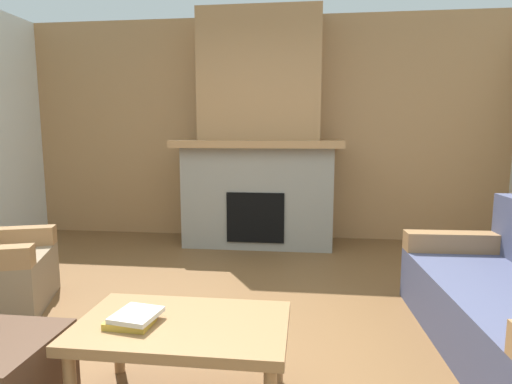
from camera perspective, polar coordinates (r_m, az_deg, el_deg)
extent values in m
plane|color=brown|center=(2.73, -6.10, -20.93)|extent=(9.00, 9.00, 0.00)
cube|color=#A87A4C|center=(5.35, 0.90, 8.41)|extent=(6.00, 0.12, 2.70)
cube|color=gray|center=(5.00, 0.39, -0.48)|extent=(1.70, 0.70, 1.15)
cube|color=black|center=(4.71, -0.05, -3.43)|extent=(0.64, 0.08, 0.56)
cube|color=#A87A4C|center=(4.90, 0.34, 6.56)|extent=(1.90, 0.82, 0.08)
cube|color=#A87A4C|center=(5.08, 0.54, 15.38)|extent=(1.40, 0.50, 1.47)
cube|color=#997047|center=(3.66, 25.89, -6.09)|extent=(0.85, 0.19, 0.15)
cube|color=#997047|center=(4.01, -30.82, -5.25)|extent=(0.76, 0.38, 0.15)
cube|color=#997047|center=(2.14, -9.88, -17.45)|extent=(1.00, 0.60, 0.05)
cylinder|color=#997047|center=(2.58, -18.06, -18.38)|extent=(0.06, 0.06, 0.38)
cylinder|color=#997047|center=(2.37, 2.97, -20.39)|extent=(0.06, 0.06, 0.38)
cube|color=gold|center=(2.13, -16.67, -16.50)|extent=(0.21, 0.16, 0.03)
cube|color=beige|center=(2.13, -15.84, -15.67)|extent=(0.22, 0.24, 0.02)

